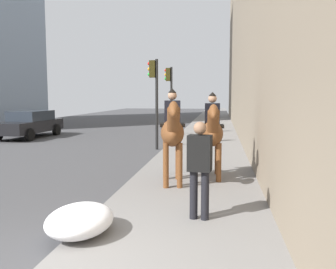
% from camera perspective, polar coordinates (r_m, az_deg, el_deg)
% --- Properties ---
extents(mounted_horse_near, '(2.15, 0.79, 2.31)m').
position_cam_1_polar(mounted_horse_near, '(8.77, 0.69, 0.52)').
color(mounted_horse_near, brown).
rests_on(mounted_horse_near, sidewalk_slab).
extents(mounted_horse_far, '(2.15, 0.64, 2.23)m').
position_cam_1_polar(mounted_horse_far, '(9.45, 6.89, 0.45)').
color(mounted_horse_far, brown).
rests_on(mounted_horse_far, sidewalk_slab).
extents(pedestrian_greeting, '(0.31, 0.43, 1.70)m').
position_cam_1_polar(pedestrian_greeting, '(6.32, 4.94, -4.55)').
color(pedestrian_greeting, black).
rests_on(pedestrian_greeting, sidewalk_slab).
extents(car_near_lane, '(4.60, 2.11, 1.44)m').
position_cam_1_polar(car_near_lane, '(21.15, -20.76, 1.59)').
color(car_near_lane, black).
rests_on(car_near_lane, ground).
extents(traffic_light_near_curb, '(0.20, 0.44, 3.76)m').
position_cam_1_polar(traffic_light_near_curb, '(15.32, -2.10, 7.04)').
color(traffic_light_near_curb, black).
rests_on(traffic_light_near_curb, ground).
extents(traffic_light_far_curb, '(0.20, 0.44, 3.80)m').
position_cam_1_polar(traffic_light_far_curb, '(19.99, 0.27, 6.89)').
color(traffic_light_far_curb, black).
rests_on(traffic_light_far_curb, ground).
extents(snow_pile_near, '(1.30, 1.00, 0.45)m').
position_cam_1_polar(snow_pile_near, '(5.96, -13.54, -12.82)').
color(snow_pile_near, white).
rests_on(snow_pile_near, sidewalk_slab).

